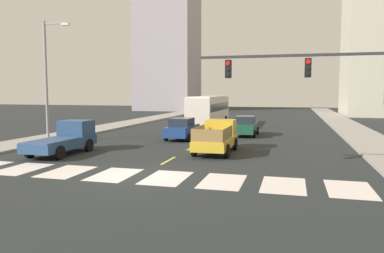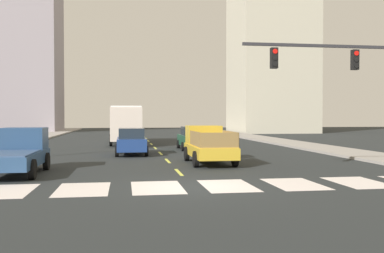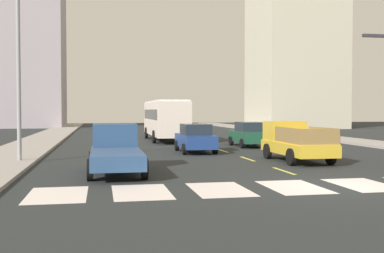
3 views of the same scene
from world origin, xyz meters
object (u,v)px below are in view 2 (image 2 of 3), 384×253
object	(u,v)px
sedan_far	(131,141)
pickup_stakebed	(208,145)
traffic_signal_gantry	(380,76)
pickup_dark	(19,152)
city_bus	(126,122)
sedan_near_left	(193,138)

from	to	relation	value
sedan_far	pickup_stakebed	bearing A→B (deg)	-52.85
sedan_far	traffic_signal_gantry	world-z (taller)	traffic_signal_gantry
pickup_dark	city_bus	bearing A→B (deg)	77.47
pickup_stakebed	traffic_signal_gantry	size ratio (longest dim) A/B	0.58
city_bus	sedan_far	distance (m)	11.39
pickup_dark	traffic_signal_gantry	distance (m)	15.85
traffic_signal_gantry	pickup_dark	bearing A→B (deg)	169.63
pickup_stakebed	city_bus	xyz separation A→B (m)	(-4.25, 16.84, 1.02)
pickup_stakebed	city_bus	distance (m)	17.40
pickup_stakebed	pickup_dark	xyz separation A→B (m)	(-8.95, -2.97, -0.02)
pickup_dark	traffic_signal_gantry	bearing A→B (deg)	-9.56
pickup_stakebed	city_bus	world-z (taller)	city_bus
pickup_dark	traffic_signal_gantry	world-z (taller)	traffic_signal_gantry
pickup_dark	sedan_far	distance (m)	9.84
sedan_near_left	traffic_signal_gantry	distance (m)	16.41
pickup_stakebed	sedan_far	xyz separation A→B (m)	(-3.96, 5.51, -0.08)
traffic_signal_gantry	sedan_far	bearing A→B (deg)	132.32
traffic_signal_gantry	city_bus	bearing A→B (deg)	115.03
pickup_dark	sedan_far	size ratio (longest dim) A/B	1.18
pickup_dark	sedan_far	world-z (taller)	pickup_dark
pickup_dark	sedan_near_left	size ratio (longest dim) A/B	1.18
pickup_dark	sedan_far	xyz separation A→B (m)	(4.99, 8.48, -0.06)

